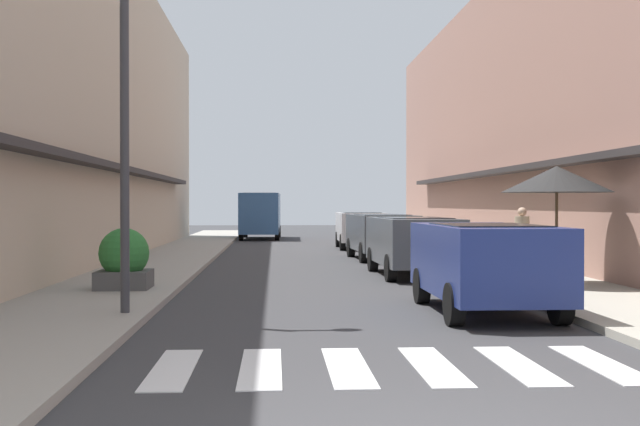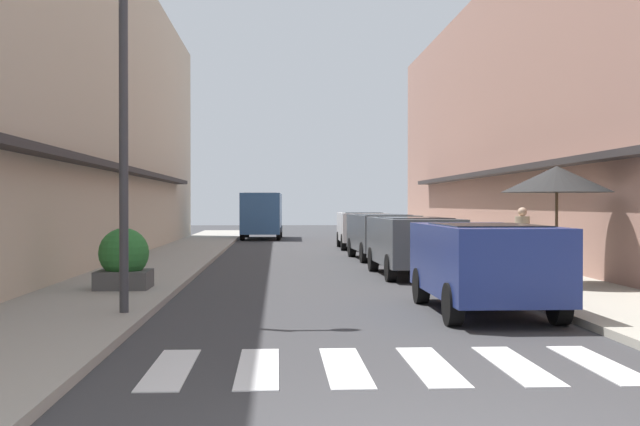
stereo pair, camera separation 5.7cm
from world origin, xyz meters
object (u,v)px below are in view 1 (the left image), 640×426
Objects in this scene: parked_car_near at (485,257)px; pedestrian_walking_near at (522,240)px; parked_car_distant at (360,226)px; delivery_van at (261,212)px; planter_far at (458,243)px; parked_car_far at (381,231)px; planter_midblock at (124,260)px; cafe_umbrella at (557,180)px; street_lamp at (137,96)px; parked_car_mid at (413,239)px.

parked_car_near is 2.55× the size of pedestrian_walking_near.
parked_car_distant is 13.97m from pedestrian_walking_near.
parked_car_near is 0.75× the size of delivery_van.
planter_far is (5.95, -19.01, -0.70)m from delivery_van.
parked_car_near and parked_car_far have the same top height.
planter_midblock is (-2.25, -25.41, -0.73)m from delivery_van.
parked_car_far is at bearing 56.40° from planter_midblock.
parked_car_near is 1.65× the size of cafe_umbrella.
parked_car_near is at bearing 4.53° from street_lamp.
parked_car_near is 0.74× the size of street_lamp.
parked_car_distant is 17.32m from planter_midblock.
parked_car_mid is 12.35m from parked_car_distant.
cafe_umbrella is at bearing -83.72° from planter_far.
delivery_van reaches higher than parked_car_mid.
parked_car_mid is 4.40m from cafe_umbrella.
parked_car_near is at bearing 156.91° from pedestrian_walking_near.
cafe_umbrella reaches higher than planter_far.
parked_car_distant is 3.43× the size of planter_far.
parked_car_near is 7.15m from planter_midblock.
planter_far is (1.77, -3.28, -0.22)m from parked_car_far.
pedestrian_walking_near is at bearing 66.85° from parked_car_near.
planter_far is at bearing 37.98° from planter_midblock.
parked_car_near is 0.93× the size of parked_car_mid.
parked_car_mid is 0.80× the size of street_lamp.
parked_car_near is 5.89m from pedestrian_walking_near.
parked_car_distant is at bearing 90.00° from parked_car_far.
parked_car_distant is 0.73× the size of street_lamp.
cafe_umbrella is at bearing -81.22° from parked_car_distant.
street_lamp is at bearing -92.74° from delivery_van.
cafe_umbrella is (2.43, -15.75, 1.38)m from parked_car_distant.
delivery_van is at bearing 114.13° from parked_car_distant.
pedestrian_walking_near reaches higher than parked_car_near.
parked_car_near is 1.01× the size of parked_car_distant.
planter_far is (1.77, 9.52, -0.22)m from parked_car_near.
parked_car_far is 2.73× the size of pedestrian_walking_near.
pedestrian_walking_near is at bearing -31.79° from parked_car_mid.
parked_car_mid and parked_car_far have the same top height.
cafe_umbrella is (8.00, 3.89, -1.16)m from street_lamp.
cafe_umbrella is at bearing -54.42° from parked_car_mid.
planter_midblock is 1.02× the size of planter_far.
cafe_umbrella is (6.61, -25.08, 0.90)m from delivery_van.
delivery_van is at bearing 104.77° from cafe_umbrella.
delivery_van is (-4.18, 15.73, 0.48)m from parked_car_far.
delivery_van is at bearing 15.76° from pedestrian_walking_near.
parked_car_far is 7.73m from pedestrian_walking_near.
parked_car_distant is at bearing 90.00° from parked_car_mid.
street_lamp is 10.13m from pedestrian_walking_near.
street_lamp reaches higher than delivery_van.
delivery_van reaches higher than parked_car_far.
street_lamp reaches higher than pedestrian_walking_near.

